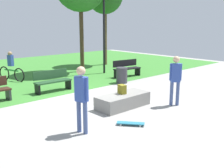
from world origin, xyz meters
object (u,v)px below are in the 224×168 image
lamp_post (104,24)px  trash_bin (122,75)px  skater_performing_trick (175,77)px  concrete_ledge (123,101)px  skateboard_by_ledge (131,123)px  park_bench_far_right (52,80)px  park_bench_near_path (127,68)px  cyclist_on_bicycle (11,68)px  backpack_on_ledge (122,89)px  skater_watching (82,94)px

lamp_post → trash_bin: (-1.12, -2.60, -2.43)m
skater_performing_trick → lamp_post: bearing=70.3°
concrete_ledge → skateboard_by_ledge: 1.74m
skateboard_by_ledge → park_bench_far_right: size_ratio=0.47×
concrete_ledge → lamp_post: (3.81, 5.37, 2.58)m
park_bench_near_path → cyclist_on_bicycle: (-5.06, 3.30, 0.15)m
concrete_ledge → lamp_post: lamp_post is taller
concrete_ledge → park_bench_far_right: bearing=100.5°
concrete_ledge → cyclist_on_bicycle: bearing=98.4°
concrete_ledge → skater_performing_trick: skater_performing_trick is taller
backpack_on_ledge → skateboard_by_ledge: 1.90m
skater_watching → skateboard_by_ledge: skater_watching is taller
backpack_on_ledge → park_bench_far_right: park_bench_far_right is taller
backpack_on_ledge → skater_performing_trick: skater_performing_trick is taller
park_bench_near_path → lamp_post: size_ratio=0.35×
park_bench_near_path → lamp_post: (-0.21, 1.62, 2.33)m
concrete_ledge → skater_performing_trick: (1.50, -1.10, 0.82)m
backpack_on_ledge → skateboard_by_ledge: backpack_on_ledge is taller
concrete_ledge → park_bench_far_right: (-0.67, 3.62, 0.25)m
skater_performing_trick → skater_watching: skater_watching is taller
skateboard_by_ledge → concrete_ledge: bearing=52.4°
skater_watching → lamp_post: lamp_post is taller
park_bench_near_path → trash_bin: size_ratio=2.14×
skater_watching → skateboard_by_ledge: bearing=-21.2°
skateboard_by_ledge → skater_performing_trick: bearing=6.0°
park_bench_far_right → park_bench_near_path: 4.69m
concrete_ledge → trash_bin: 3.86m
lamp_post → cyclist_on_bicycle: (-4.85, 1.67, -2.18)m
concrete_ledge → park_bench_far_right: park_bench_far_right is taller
park_bench_near_path → concrete_ledge: bearing=-137.0°
backpack_on_ledge → trash_bin: (2.66, 2.69, -0.24)m
skateboard_by_ledge → trash_bin: bearing=47.9°
park_bench_far_right → trash_bin: bearing=-14.3°
skateboard_by_ledge → lamp_post: lamp_post is taller
skater_performing_trick → cyclist_on_bicycle: bearing=107.3°
backpack_on_ledge → concrete_ledge: bearing=-12.7°
backpack_on_ledge → skateboard_by_ledge: bearing=-28.5°
park_bench_far_right → cyclist_on_bicycle: 3.44m
park_bench_near_path → skateboard_by_ledge: bearing=-134.8°
skater_performing_trick → park_bench_near_path: skater_performing_trick is taller
park_bench_far_right → skater_watching: bearing=-111.1°
park_bench_near_path → lamp_post: lamp_post is taller
park_bench_near_path → trash_bin: 1.66m
cyclist_on_bicycle → backpack_on_ledge: bearing=-81.2°
skater_performing_trick → trash_bin: size_ratio=2.30×
concrete_ledge → park_bench_near_path: (4.02, 3.75, 0.25)m
skater_watching → skateboard_by_ledge: 1.75m
trash_bin → skater_watching: bearing=-144.5°
park_bench_near_path → lamp_post: 2.85m
skater_watching → lamp_post: bearing=45.1°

